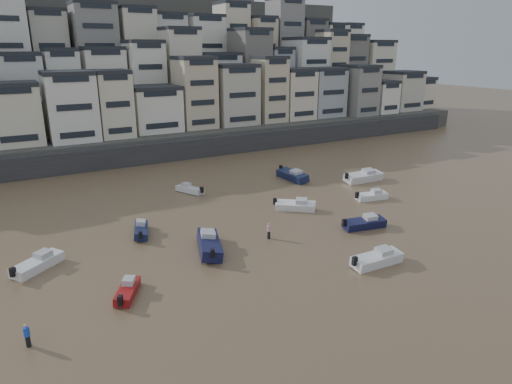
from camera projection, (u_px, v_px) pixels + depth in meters
harbor_wall at (164, 151)px, 80.53m from camera, size 140.00×3.00×3.50m
hillside at (126, 74)px, 112.31m from camera, size 141.04×66.00×50.00m
boat_a at (377, 257)px, 42.04m from camera, size 5.68×1.97×1.54m
boat_b at (364, 222)px, 50.67m from camera, size 5.60×2.68×1.46m
boat_c at (209, 242)px, 44.87m from camera, size 4.21×7.08×1.83m
boat_d at (372, 195)px, 60.21m from camera, size 4.97×2.44×1.30m
boat_e at (295, 205)px, 56.23m from camera, size 5.26×4.76×1.46m
boat_f at (141, 229)px, 48.93m from camera, size 2.87×5.02×1.30m
boat_g at (364, 175)px, 68.31m from camera, size 6.82×2.49×1.84m
boat_h at (190, 188)px, 63.08m from camera, size 3.38×4.81×1.26m
boat_i at (292, 174)px, 69.18m from camera, size 2.36×6.61×1.78m
boat_j at (127, 289)px, 36.89m from camera, size 3.36×4.51×1.19m
boat_k at (37, 262)px, 41.23m from camera, size 5.36×4.70×1.47m
person_blue at (27, 335)px, 30.49m from camera, size 0.44×0.44×1.74m
person_pink at (269, 231)px, 47.82m from camera, size 0.44×0.44×1.74m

